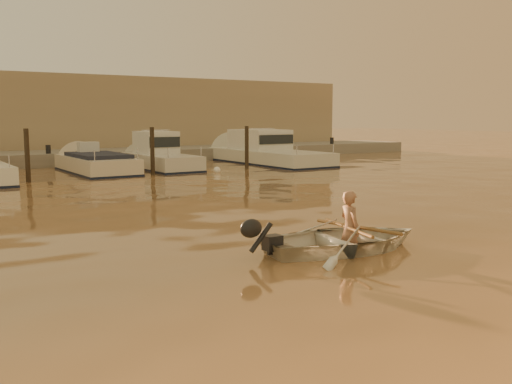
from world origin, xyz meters
TOP-DOWN VIEW (x-y plane):
  - ground_plane at (0.00, 0.00)m, footprint 160.00×160.00m
  - dinghy at (2.33, -1.02)m, footprint 3.41×2.67m
  - person at (2.43, -1.03)m, footprint 0.41×0.56m
  - outboard_motor at (0.85, -0.79)m, footprint 0.95×0.53m
  - oar_port at (2.58, -1.06)m, footprint 0.18×2.10m
  - oar_starboard at (2.38, -1.02)m, footprint 0.73×2.01m
  - moored_boat_3 at (3.08, 16.00)m, footprint 2.21×6.32m
  - moored_boat_4 at (6.14, 16.00)m, footprint 1.96×6.14m
  - moored_boat_5 at (12.20, 16.00)m, footprint 2.73×9.00m
  - piling_2 at (-0.20, 13.80)m, footprint 0.18×0.18m
  - piling_3 at (4.80, 13.80)m, footprint 0.18×0.18m
  - piling_4 at (9.50, 13.80)m, footprint 0.18×0.18m
  - fender_d at (2.49, 13.70)m, footprint 0.30×0.30m
  - fender_e at (7.55, 13.16)m, footprint 0.30×0.30m

SIDE VIEW (x-z plane):
  - ground_plane at x=0.00m, z-range 0.00..0.00m
  - fender_d at x=2.49m, z-range -0.05..0.25m
  - fender_e at x=7.55m, z-range -0.05..0.25m
  - dinghy at x=2.33m, z-range -0.12..0.52m
  - moored_boat_3 at x=3.08m, z-range -0.25..0.70m
  - outboard_motor at x=0.85m, z-range -0.07..0.63m
  - person at x=2.43m, z-range -0.30..1.10m
  - oar_port at x=2.58m, z-range 0.35..0.49m
  - oar_starboard at x=2.38m, z-range 0.35..0.49m
  - moored_boat_4 at x=6.14m, z-range -0.25..1.50m
  - moored_boat_5 at x=12.20m, z-range -0.25..1.50m
  - piling_2 at x=-0.20m, z-range -0.20..2.00m
  - piling_3 at x=4.80m, z-range -0.20..2.00m
  - piling_4 at x=9.50m, z-range -0.20..2.00m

